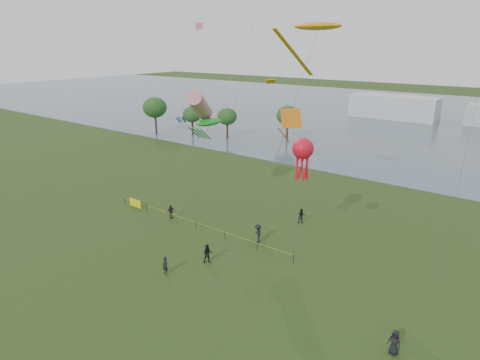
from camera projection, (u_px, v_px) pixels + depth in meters
The scene contains 16 objects.
ground_plane at pixel (158, 320), 28.94m from camera, with size 400.00×400.00×0.00m, color #1D320F.
lake at pixel (445, 120), 104.93m from camera, with size 400.00×120.00×0.08m, color #4F5E6C.
pavilion_left at pixel (394, 107), 106.95m from camera, with size 22.00×8.00×6.00m, color silver.
trees at pixel (208, 112), 84.58m from camera, with size 31.09×16.87×8.09m.
fence at pixel (157, 210), 46.65m from camera, with size 24.07×0.07×1.05m.
spectator_a at pixel (208, 254), 36.28m from camera, with size 0.89×0.70×1.84m, color black.
spectator_b at pixel (258, 233), 40.07m from camera, with size 1.26×0.72×1.94m, color black.
spectator_c at pixel (171, 212), 45.75m from camera, with size 0.92×0.38×1.57m, color black.
spectator_d at pixel (395, 342), 25.58m from camera, with size 0.85×0.56×1.75m, color black.
spectator_f at pixel (165, 266), 34.54m from camera, with size 0.60×0.40×1.66m, color black.
spectator_g at pixel (302, 216), 44.36m from camera, with size 0.84×0.66×1.73m, color black.
kite_stingray at pixel (317, 27), 37.55m from camera, with size 4.75×10.26×20.90m.
kite_windsock at pixel (200, 106), 44.12m from camera, with size 4.24×5.08×14.42m.
kite_creature at pixel (208, 123), 45.09m from camera, with size 3.02×4.80×10.97m.
kite_octopus at pixel (303, 150), 36.05m from camera, with size 1.95×2.78×11.00m.
kite_delta at pixel (285, 131), 26.46m from camera, with size 1.49×13.39×14.85m.
Camera 1 is at (19.19, -15.81, 18.93)m, focal length 30.00 mm.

